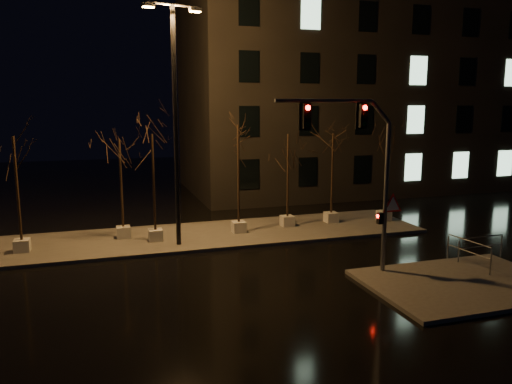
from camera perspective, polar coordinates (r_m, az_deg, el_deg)
name	(u,v)px	position (r m, az deg, el deg)	size (l,w,h in m)	color
ground	(240,275)	(19.60, -1.84, -9.51)	(90.00, 90.00, 0.00)	black
median	(208,235)	(25.16, -5.56, -4.96)	(22.00, 5.00, 0.15)	#47453F
sidewalk_corner	(463,283)	(20.04, 22.57, -9.63)	(7.00, 5.00, 0.15)	#47453F
building	(349,92)	(40.53, 10.59, 11.17)	(25.00, 12.00, 15.00)	black
tree_0	(15,162)	(23.66, -25.83, 3.06)	(1.80, 1.80, 5.21)	#B8B8AC
tree_1	(120,162)	(24.54, -15.27, 3.35)	(1.80, 1.80, 4.88)	#B8B8AC
tree_2	(153,158)	(23.57, -11.72, 3.80)	(1.80, 1.80, 5.19)	#B8B8AC
tree_3	(238,149)	(24.65, -2.04, 4.94)	(1.80, 1.80, 5.57)	#B8B8AC
tree_4	(288,155)	(26.05, 3.68, 4.25)	(1.80, 1.80, 5.00)	#B8B8AC
tree_5	(333,153)	(27.19, 8.76, 4.38)	(1.80, 1.80, 5.00)	#B8B8AC
tree_6	(387,150)	(28.15, 14.73, 4.64)	(1.80, 1.80, 5.17)	#B8B8AC
traffic_signal_mast	(363,161)	(18.80, 12.14, 3.45)	(5.39, 0.42, 6.58)	slate
streetlight_main	(175,110)	(22.63, -9.22, 9.23)	(2.65, 0.88, 10.65)	black
guard_rail_a	(481,244)	(22.86, 24.30, -5.48)	(2.29, 0.13, 0.99)	slate
guard_rail_b	(469,250)	(21.70, 23.13, -6.07)	(0.24, 2.26, 1.07)	slate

